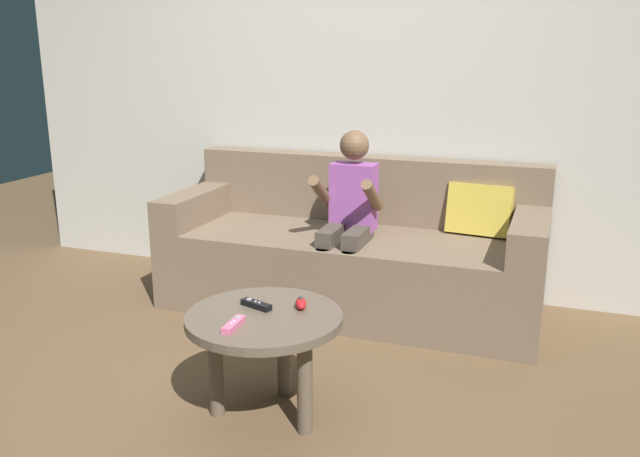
{
  "coord_description": "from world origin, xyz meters",
  "views": [
    {
      "loc": [
        1.19,
        -2.01,
        1.43
      ],
      "look_at": [
        0.16,
        0.82,
        0.62
      ],
      "focal_mm": 37.35,
      "sensor_mm": 36.0,
      "label": 1
    }
  ],
  "objects": [
    {
      "name": "ground_plane",
      "position": [
        0.0,
        0.0,
        0.0
      ],
      "size": [
        9.15,
        9.15,
        0.0
      ],
      "primitive_type": "plane",
      "color": "brown"
    },
    {
      "name": "wall_back",
      "position": [
        0.0,
        1.85,
        1.25
      ],
      "size": [
        4.57,
        0.05,
        2.5
      ],
      "primitive_type": "cube",
      "color": "beige",
      "rests_on": "ground"
    },
    {
      "name": "couch",
      "position": [
        0.14,
        1.46,
        0.3
      ],
      "size": [
        2.09,
        0.8,
        0.83
      ],
      "color": "#75604C",
      "rests_on": "ground"
    },
    {
      "name": "person_seated_on_couch",
      "position": [
        0.16,
        1.28,
        0.58
      ],
      "size": [
        0.34,
        0.42,
        1.02
      ],
      "color": "#4C4238",
      "rests_on": "ground"
    },
    {
      "name": "coffee_table",
      "position": [
        0.16,
        0.18,
        0.37
      ],
      "size": [
        0.61,
        0.61,
        0.44
      ],
      "color": "brown",
      "rests_on": "ground"
    },
    {
      "name": "game_remote_pink_near_edge",
      "position": [
        0.11,
        0.02,
        0.45
      ],
      "size": [
        0.04,
        0.14,
        0.03
      ],
      "color": "pink",
      "rests_on": "coffee_table"
    },
    {
      "name": "nunchuk_red",
      "position": [
        0.28,
        0.28,
        0.46
      ],
      "size": [
        0.08,
        0.1,
        0.05
      ],
      "color": "red",
      "rests_on": "coffee_table"
    },
    {
      "name": "game_remote_black_far_corner",
      "position": [
        0.11,
        0.23,
        0.45
      ],
      "size": [
        0.14,
        0.08,
        0.03
      ],
      "color": "black",
      "rests_on": "coffee_table"
    }
  ]
}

